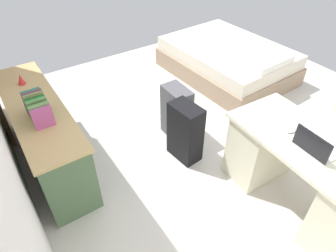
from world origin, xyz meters
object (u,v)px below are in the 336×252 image
object	(u,v)px
bed	(227,60)
laptop	(315,147)
credenza	(44,134)
suitcase_spare_grey	(176,113)
figurine_small	(21,79)
desk	(302,176)
suitcase_black	(185,132)
computer_mouse	(291,130)

from	to	relation	value
bed	laptop	world-z (taller)	laptop
credenza	bed	world-z (taller)	credenza
suitcase_spare_grey	figurine_small	xyz separation A→B (m)	(0.84, 1.40, 0.49)
desk	suitcase_black	distance (m)	1.20
suitcase_black	figurine_small	bearing A→B (deg)	41.26
desk	credenza	world-z (taller)	credenza
figurine_small	bed	bearing A→B (deg)	-91.60
desk	suitcase_spare_grey	bearing A→B (deg)	12.98
desk	credenza	distance (m)	2.54
computer_mouse	figurine_small	xyz separation A→B (m)	(2.07, 1.72, 0.05)
bed	laptop	distance (m)	2.63
bed	laptop	size ratio (longest dim) A/B	6.13
desk	bed	size ratio (longest dim) A/B	0.75
desk	bed	xyz separation A→B (m)	(2.22, -1.17, -0.15)
bed	figurine_small	bearing A→B (deg)	88.40
desk	figurine_small	bearing A→B (deg)	37.07
laptop	suitcase_black	bearing A→B (deg)	19.41
bed	suitcase_spare_grey	distance (m)	1.69
desk	suitcase_spare_grey	size ratio (longest dim) A/B	2.26
credenza	desk	bearing A→B (deg)	-136.89
credenza	laptop	xyz separation A→B (m)	(-1.89, -1.67, 0.42)
laptop	figurine_small	world-z (taller)	laptop
credenza	bed	xyz separation A→B (m)	(0.36, -2.91, -0.14)
laptop	figurine_small	bearing A→B (deg)	35.64
bed	suitcase_black	bearing A→B (deg)	124.11
desk	computer_mouse	bearing A→B (deg)	3.18
suitcase_spare_grey	credenza	bearing A→B (deg)	74.48
desk	laptop	world-z (taller)	laptop
suitcase_black	figurine_small	xyz separation A→B (m)	(1.19, 1.27, 0.48)
suitcase_spare_grey	laptop	world-z (taller)	laptop
bed	suitcase_spare_grey	size ratio (longest dim) A/B	3.02
bed	suitcase_spare_grey	world-z (taller)	suitcase_spare_grey
suitcase_spare_grey	desk	bearing A→B (deg)	-166.68
credenza	computer_mouse	xyz separation A→B (m)	(-1.63, -1.72, 0.39)
desk	figurine_small	size ratio (longest dim) A/B	13.36
suitcase_spare_grey	figurine_small	distance (m)	1.71
desk	suitcase_spare_grey	world-z (taller)	desk
suitcase_black	computer_mouse	world-z (taller)	computer_mouse
figurine_small	desk	bearing A→B (deg)	-142.93
credenza	bed	bearing A→B (deg)	-82.88
bed	computer_mouse	size ratio (longest dim) A/B	19.63
credenza	suitcase_spare_grey	bearing A→B (deg)	-105.87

